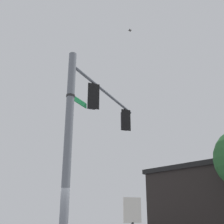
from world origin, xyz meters
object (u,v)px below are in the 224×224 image
Objects in this scene: traffic_light_mid_inner at (125,121)px; historical_marker at (133,222)px; traffic_light_nearest_pole at (92,97)px; street_name_sign at (75,99)px; bird_flying at (130,30)px.

traffic_light_mid_inner is 7.80m from historical_marker.
traffic_light_nearest_pole reaches higher than historical_marker.
traffic_light_nearest_pole is 0.62× the size of historical_marker.
street_name_sign is at bearing -136.92° from traffic_light_nearest_pole.
street_name_sign is 5.22m from historical_marker.
bird_flying is at bearing -12.55° from traffic_light_nearest_pole.
traffic_light_nearest_pole is at bearing -137.53° from traffic_light_mid_inner.
traffic_light_mid_inner is 0.62× the size of historical_marker.
traffic_light_mid_inner reaches higher than historical_marker.
street_name_sign is at bearing 129.09° from historical_marker.
street_name_sign is (-1.04, -0.98, -0.61)m from traffic_light_nearest_pole.
traffic_light_nearest_pole and traffic_light_mid_inner have the same top height.
historical_marker is (1.54, -1.90, -4.62)m from street_name_sign.
bird_flying is at bearing 11.58° from street_name_sign.
street_name_sign is 0.51× the size of historical_marker.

